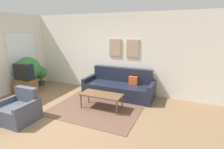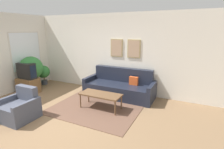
% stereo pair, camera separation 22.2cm
% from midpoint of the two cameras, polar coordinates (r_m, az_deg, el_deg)
% --- Properties ---
extents(ground_plane, '(16.00, 16.00, 0.00)m').
position_cam_midpoint_polar(ground_plane, '(4.71, -19.81, -13.79)').
color(ground_plane, '#846647').
extents(area_rug, '(2.42, 2.05, 0.01)m').
position_cam_midpoint_polar(area_rug, '(5.10, -5.94, -10.61)').
color(area_rug, brown).
rests_on(area_rug, ground_plane).
extents(wall_back, '(8.00, 0.09, 2.70)m').
position_cam_midpoint_polar(wall_back, '(6.34, -4.60, 7.13)').
color(wall_back, white).
rests_on(wall_back, ground_plane).
extents(couch, '(2.29, 0.90, 0.91)m').
position_cam_midpoint_polar(couch, '(5.80, 1.28, -4.14)').
color(couch, '#1E2333').
rests_on(couch, ground_plane).
extents(coffee_table, '(1.16, 0.49, 0.44)m').
position_cam_midpoint_polar(coffee_table, '(4.87, -4.78, -6.77)').
color(coffee_table, brown).
rests_on(coffee_table, ground_plane).
extents(tv_stand, '(0.72, 0.47, 0.51)m').
position_cam_midpoint_polar(tv_stand, '(6.77, -27.21, -3.53)').
color(tv_stand, brown).
rests_on(tv_stand, ground_plane).
extents(tv, '(0.66, 0.28, 0.54)m').
position_cam_midpoint_polar(tv, '(6.63, -27.71, 0.80)').
color(tv, black).
rests_on(tv, tv_stand).
extents(armchair, '(0.80, 0.76, 0.77)m').
position_cam_midpoint_polar(armchair, '(4.92, -29.20, -10.19)').
color(armchair, '#474C5B').
rests_on(armchair, ground_plane).
extents(potted_plant_tall, '(0.82, 0.82, 1.23)m').
position_cam_midpoint_polar(potted_plant_tall, '(6.89, -26.50, 1.58)').
color(potted_plant_tall, '#383D42').
rests_on(potted_plant_tall, ground_plane).
extents(potted_plant_by_window, '(0.49, 0.49, 0.77)m').
position_cam_midpoint_polar(potted_plant_by_window, '(7.45, -23.10, 0.38)').
color(potted_plant_by_window, '#383D42').
rests_on(potted_plant_by_window, ground_plane).
extents(potted_plant_small, '(0.38, 0.38, 0.69)m').
position_cam_midpoint_polar(potted_plant_small, '(7.07, -25.97, -1.49)').
color(potted_plant_small, slate).
rests_on(potted_plant_small, ground_plane).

